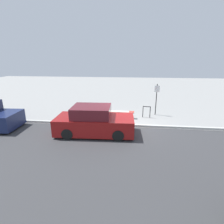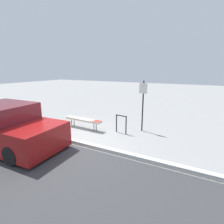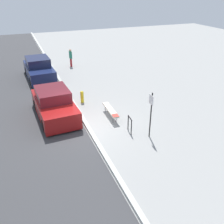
% 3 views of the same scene
% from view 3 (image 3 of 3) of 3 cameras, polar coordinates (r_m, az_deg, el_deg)
% --- Properties ---
extents(ground_plane, '(60.00, 60.00, 0.00)m').
position_cam_3_polar(ground_plane, '(13.13, -5.72, -3.37)').
color(ground_plane, gray).
extents(curb, '(60.00, 0.20, 0.13)m').
position_cam_3_polar(curb, '(13.10, -5.74, -3.13)').
color(curb, '#B7B7B2').
rests_on(curb, ground_plane).
extents(bench, '(1.97, 0.40, 0.50)m').
position_cam_3_polar(bench, '(13.81, -0.34, 0.46)').
color(bench, '#515156').
rests_on(bench, ground_plane).
extents(bike_rack, '(0.55, 0.11, 0.83)m').
position_cam_3_polar(bike_rack, '(12.40, 4.09, -2.58)').
color(bike_rack, black).
rests_on(bike_rack, ground_plane).
extents(sign_post, '(0.36, 0.08, 2.30)m').
position_cam_3_polar(sign_post, '(11.74, 8.88, 0.20)').
color(sign_post, black).
rests_on(sign_post, ground_plane).
extents(fire_hydrant, '(0.36, 0.22, 0.77)m').
position_cam_3_polar(fire_hydrant, '(15.70, -6.85, 3.56)').
color(fire_hydrant, gold).
rests_on(fire_hydrant, ground_plane).
extents(pedestrian, '(0.36, 0.21, 1.57)m').
position_cam_3_polar(pedestrian, '(23.07, -9.43, 12.24)').
color(pedestrian, maroon).
rests_on(pedestrian, ground_plane).
extents(parked_car_near, '(4.33, 2.05, 1.58)m').
position_cam_3_polar(parked_car_near, '(14.18, -13.09, 1.64)').
color(parked_car_near, black).
rests_on(parked_car_near, ground_plane).
extents(parked_car_far, '(4.42, 2.05, 1.62)m').
position_cam_3_polar(parked_car_far, '(20.59, -16.35, 9.34)').
color(parked_car_far, black).
rests_on(parked_car_far, ground_plane).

